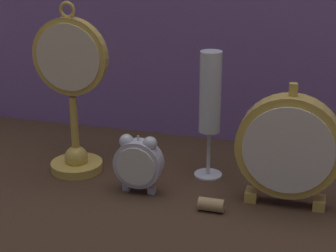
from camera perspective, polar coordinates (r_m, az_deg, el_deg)
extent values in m
plane|color=#422D1E|center=(0.96, -1.33, -7.83)|extent=(4.00, 4.00, 0.00)
cylinder|color=gold|center=(1.09, -9.25, -4.02)|extent=(0.10, 0.10, 0.02)
sphere|color=gold|center=(1.08, -9.30, -3.14)|extent=(0.04, 0.04, 0.04)
cylinder|color=gold|center=(1.06, -9.47, -0.42)|extent=(0.01, 0.01, 0.13)
cylinder|color=gold|center=(1.02, -9.91, 6.97)|extent=(0.14, 0.02, 0.14)
cylinder|color=beige|center=(1.01, -10.16, 6.84)|extent=(0.12, 0.00, 0.12)
torus|color=gold|center=(1.00, -10.20, 11.54)|extent=(0.03, 0.01, 0.03)
cube|color=silver|center=(1.00, -4.22, -6.18)|extent=(0.01, 0.01, 0.01)
cube|color=silver|center=(0.99, -1.67, -6.52)|extent=(0.01, 0.01, 0.01)
cylinder|color=silver|center=(0.97, -3.01, -3.81)|extent=(0.08, 0.03, 0.08)
cylinder|color=silver|center=(0.96, -3.33, -4.19)|extent=(0.07, 0.00, 0.07)
sphere|color=silver|center=(0.96, -4.24, -1.55)|extent=(0.03, 0.03, 0.03)
sphere|color=silver|center=(0.95, -1.84, -1.81)|extent=(0.03, 0.03, 0.03)
cylinder|color=silver|center=(0.95, -3.05, -1.40)|extent=(0.00, 0.00, 0.02)
cube|color=gold|center=(0.97, 8.46, -6.91)|extent=(0.02, 0.03, 0.02)
cube|color=gold|center=(0.97, 15.09, -7.58)|extent=(0.02, 0.03, 0.02)
cylinder|color=gold|center=(0.93, 12.18, -2.04)|extent=(0.17, 0.04, 0.17)
cylinder|color=silver|center=(0.91, 12.07, -2.52)|extent=(0.15, 0.00, 0.15)
cylinder|color=gold|center=(0.90, 12.62, 3.65)|extent=(0.01, 0.01, 0.02)
cylinder|color=silver|center=(1.06, 4.09, -4.85)|extent=(0.05, 0.05, 0.01)
cylinder|color=silver|center=(1.04, 4.15, -2.65)|extent=(0.01, 0.01, 0.08)
cylinder|color=white|center=(1.00, 4.32, 3.44)|extent=(0.04, 0.04, 0.15)
cylinder|color=#E5D17F|center=(1.01, 4.28, 2.03)|extent=(0.03, 0.03, 0.10)
cylinder|color=tan|center=(0.93, 4.37, -8.06)|extent=(0.04, 0.02, 0.02)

